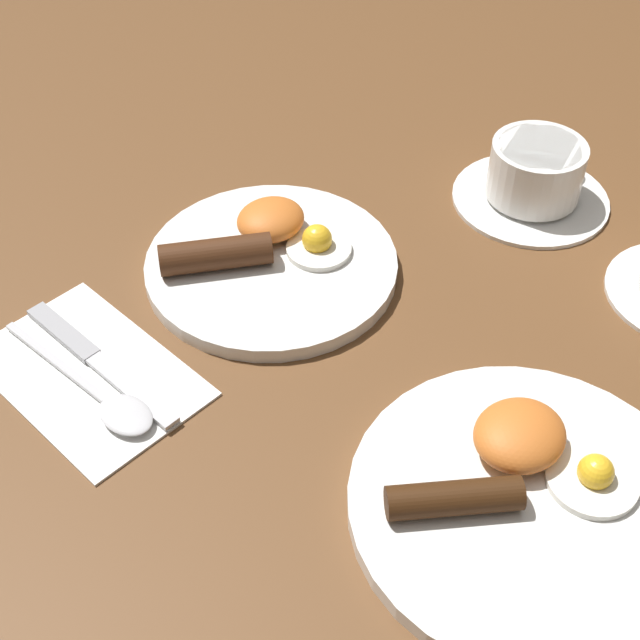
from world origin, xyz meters
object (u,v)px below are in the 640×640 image
(breakfast_plate_near, at_px, (269,259))
(knife, at_px, (92,356))
(teacup_near, at_px, (535,177))
(breakfast_plate_far, at_px, (525,495))
(spoon, at_px, (111,404))

(breakfast_plate_near, height_order, knife, breakfast_plate_near)
(teacup_near, relative_size, knife, 0.83)
(breakfast_plate_near, distance_m, knife, 0.19)
(breakfast_plate_near, height_order, breakfast_plate_far, breakfast_plate_far)
(breakfast_plate_near, xyz_separation_m, breakfast_plate_far, (0.02, 0.33, -0.00))
(breakfast_plate_near, distance_m, teacup_near, 0.29)
(breakfast_plate_near, distance_m, breakfast_plate_far, 0.33)
(breakfast_plate_near, xyz_separation_m, teacup_near, (-0.28, 0.09, 0.02))
(teacup_near, distance_m, knife, 0.48)
(breakfast_plate_far, distance_m, knife, 0.38)
(teacup_near, bearing_deg, breakfast_plate_near, -17.91)
(teacup_near, xyz_separation_m, knife, (0.47, -0.09, -0.02))
(knife, relative_size, spoon, 1.05)
(breakfast_plate_near, xyz_separation_m, spoon, (0.21, 0.06, -0.00))
(breakfast_plate_far, bearing_deg, spoon, -55.73)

